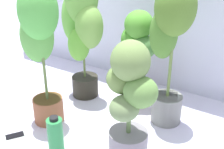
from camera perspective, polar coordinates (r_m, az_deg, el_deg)
The scene contains 8 objects.
ground_plane at distance 2.08m, azimuth -3.48°, elevation -10.43°, with size 8.00×8.00×0.00m, color silver.
potted_plant_back_left at distance 2.26m, azimuth -5.72°, elevation 9.65°, with size 0.43×0.33×1.03m.
potted_plant_back_center at distance 2.23m, azimuth 4.80°, elevation 4.04°, with size 0.32×0.26×0.72m.
potted_plant_front_right at distance 1.62m, azimuth 3.26°, elevation -5.06°, with size 0.37×0.31×0.74m.
potted_plant_back_right at distance 1.94m, azimuth 10.91°, elevation 6.89°, with size 0.33×0.28×0.98m.
potted_plant_front_left at distance 1.98m, azimuth -13.41°, elevation 6.39°, with size 0.37×0.33×0.96m.
cell_phone at distance 2.11m, azimuth -17.79°, elevation -10.92°, with size 0.14×0.16×0.01m.
nutrient_bottle at distance 1.88m, azimuth -10.60°, elevation -11.08°, with size 0.09×0.09×0.24m.
Camera 1 is at (1.01, -1.34, 1.22)m, focal length 48.65 mm.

